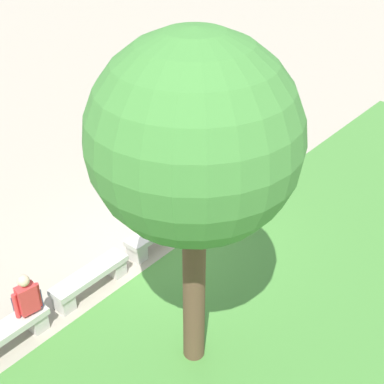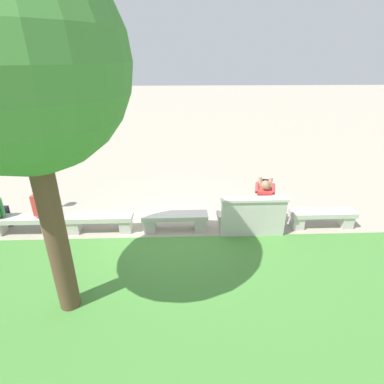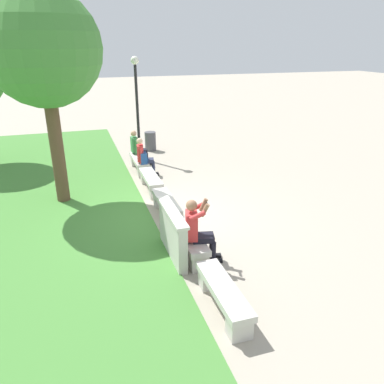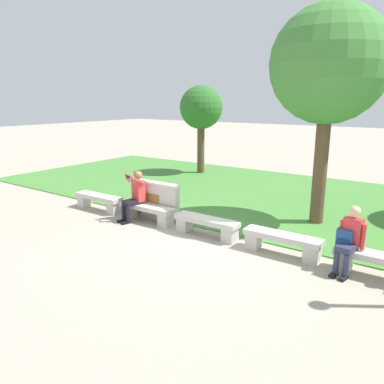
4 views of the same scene
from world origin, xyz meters
TOP-DOWN VIEW (x-y plane):
  - ground_plane at (0.00, 0.00)m, footprint 80.00×80.00m
  - grass_strip at (0.00, 4.38)m, footprint 21.08×8.00m
  - bench_main at (-3.73, 0.00)m, footprint 1.62×0.40m
  - bench_near at (-1.86, 0.00)m, footprint 1.62×0.40m
  - bench_mid at (0.00, 0.00)m, footprint 1.62×0.40m
  - bench_far at (1.86, 0.00)m, footprint 1.62×0.40m
  - bench_end at (3.73, 0.00)m, footprint 1.62×0.40m
  - backrest_wall_with_plaque at (-1.86, 0.34)m, footprint 1.58×0.24m
  - person_photographer at (-2.20, -0.08)m, footprint 0.53×0.77m
  - person_distant at (3.17, -0.07)m, footprint 0.47×0.71m
  - backpack at (3.08, -0.04)m, footprint 0.28×0.24m
  - tree_right_background at (1.81, 2.46)m, footprint 2.80×2.80m

SIDE VIEW (x-z plane):
  - ground_plane at x=0.00m, z-range 0.00..0.00m
  - grass_strip at x=0.00m, z-range 0.00..0.03m
  - bench_main at x=-3.73m, z-range 0.06..0.51m
  - bench_near at x=-1.86m, z-range 0.06..0.51m
  - bench_mid at x=0.00m, z-range 0.06..0.51m
  - bench_far at x=1.86m, z-range 0.06..0.51m
  - bench_end at x=3.73m, z-range 0.06..0.51m
  - backrest_wall_with_plaque at x=-1.86m, z-range 0.01..1.02m
  - backpack at x=3.08m, z-range 0.41..0.84m
  - person_distant at x=3.17m, z-range 0.04..1.30m
  - person_photographer at x=-2.20m, z-range 0.08..1.40m
  - tree_right_background at x=1.81m, z-range 1.23..6.57m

